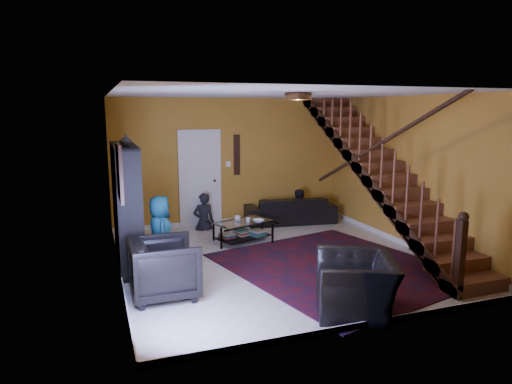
% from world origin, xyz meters
% --- Properties ---
extents(floor, '(5.50, 5.50, 0.00)m').
position_xyz_m(floor, '(0.00, 0.00, 0.00)').
color(floor, beige).
rests_on(floor, ground).
extents(room, '(5.50, 5.50, 5.50)m').
position_xyz_m(room, '(-1.33, 1.33, 0.05)').
color(room, '#C1812A').
rests_on(room, ground).
extents(staircase, '(0.95, 5.02, 3.18)m').
position_xyz_m(staircase, '(2.12, -0.00, 1.40)').
color(staircase, brown).
rests_on(staircase, floor).
extents(bookshelf, '(0.35, 1.80, 2.00)m').
position_xyz_m(bookshelf, '(-2.40, 0.60, 0.96)').
color(bookshelf, black).
rests_on(bookshelf, floor).
extents(door, '(0.82, 0.05, 2.05)m').
position_xyz_m(door, '(-0.70, 2.73, 1.02)').
color(door, silver).
rests_on(door, floor).
extents(framed_picture, '(0.04, 0.74, 0.74)m').
position_xyz_m(framed_picture, '(-2.57, -0.90, 1.75)').
color(framed_picture, maroon).
rests_on(framed_picture, room).
extents(wall_hanging, '(0.14, 0.03, 0.90)m').
position_xyz_m(wall_hanging, '(0.15, 2.73, 1.55)').
color(wall_hanging, black).
rests_on(wall_hanging, room).
extents(ceiling_fixture, '(0.40, 0.40, 0.10)m').
position_xyz_m(ceiling_fixture, '(0.00, -0.80, 2.74)').
color(ceiling_fixture, '#3F2814').
rests_on(ceiling_fixture, room).
extents(rug, '(3.84, 4.16, 0.02)m').
position_xyz_m(rug, '(0.77, -0.74, 0.01)').
color(rug, '#410B12').
rests_on(rug, floor).
extents(sofa, '(2.12, 1.05, 0.59)m').
position_xyz_m(sofa, '(1.28, 2.30, 0.30)').
color(sofa, black).
rests_on(sofa, floor).
extents(armchair_left, '(0.91, 0.88, 0.82)m').
position_xyz_m(armchair_left, '(-2.05, -0.99, 0.41)').
color(armchair_left, black).
rests_on(armchair_left, floor).
extents(armchair_right, '(1.33, 1.40, 0.71)m').
position_xyz_m(armchair_right, '(0.18, -2.25, 0.36)').
color(armchair_right, black).
rests_on(armchair_right, floor).
extents(person_adult_a, '(0.47, 0.32, 1.25)m').
position_xyz_m(person_adult_a, '(-0.72, 2.35, 0.18)').
color(person_adult_a, black).
rests_on(person_adult_a, sofa).
extents(person_adult_b, '(0.62, 0.50, 1.19)m').
position_xyz_m(person_adult_b, '(1.50, 2.35, 0.15)').
color(person_adult_b, black).
rests_on(person_adult_b, sofa).
extents(person_child, '(0.40, 0.61, 1.22)m').
position_xyz_m(person_child, '(-1.95, 0.08, 0.61)').
color(person_child, navy).
rests_on(person_child, armchair_left).
extents(coffee_table, '(1.23, 0.97, 0.41)m').
position_xyz_m(coffee_table, '(-0.23, 1.16, 0.23)').
color(coffee_table, black).
rests_on(coffee_table, floor).
extents(cup_a, '(0.13, 0.13, 0.09)m').
position_xyz_m(cup_a, '(-0.30, 1.25, 0.46)').
color(cup_a, '#999999').
rests_on(cup_a, coffee_table).
extents(cup_b, '(0.12, 0.12, 0.09)m').
position_xyz_m(cup_b, '(-0.15, 1.06, 0.46)').
color(cup_b, '#999999').
rests_on(cup_b, coffee_table).
extents(bowl, '(0.23, 0.23, 0.05)m').
position_xyz_m(bowl, '(0.04, 1.00, 0.44)').
color(bowl, '#999999').
rests_on(bowl, coffee_table).
extents(vase, '(0.18, 0.18, 0.19)m').
position_xyz_m(vase, '(-2.41, 0.10, 2.10)').
color(vase, '#999999').
rests_on(vase, bookshelf).
extents(popcorn_bucket, '(0.15, 0.15, 0.17)m').
position_xyz_m(popcorn_bucket, '(-1.81, -0.92, 0.10)').
color(popcorn_bucket, red).
rests_on(popcorn_bucket, rug).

